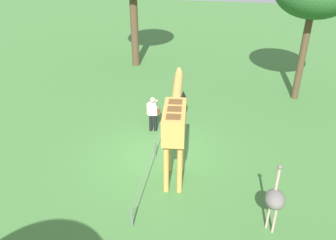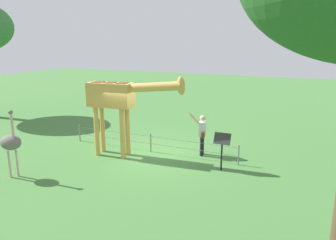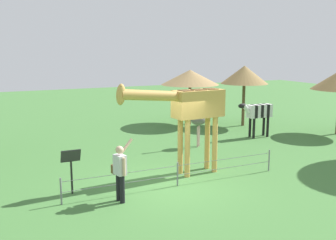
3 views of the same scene
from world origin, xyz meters
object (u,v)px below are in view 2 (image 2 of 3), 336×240
(giraffe, at_px, (118,99))
(info_sign, at_px, (222,144))
(visitor, at_px, (202,133))
(ostrich, at_px, (11,143))

(giraffe, bearing_deg, info_sign, 2.26)
(visitor, relative_size, ostrich, 0.76)
(giraffe, xyz_separation_m, ostrich, (-2.08, -3.13, -1.04))
(ostrich, xyz_separation_m, info_sign, (6.03, 3.28, -0.23))
(visitor, height_order, info_sign, visitor)
(visitor, relative_size, info_sign, 1.29)
(giraffe, distance_m, ostrich, 3.90)
(ostrich, height_order, info_sign, ostrich)
(giraffe, distance_m, info_sign, 4.15)
(visitor, xyz_separation_m, info_sign, (1.09, -1.17, 0.05))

